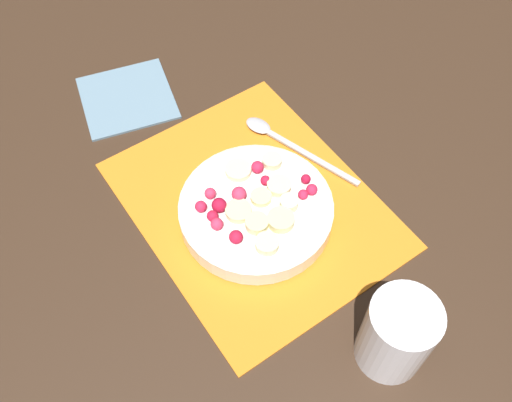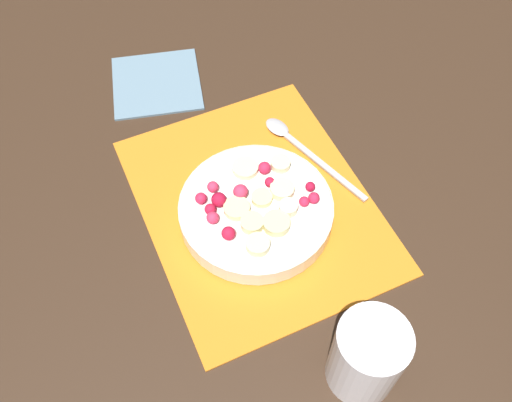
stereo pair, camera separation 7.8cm
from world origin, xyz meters
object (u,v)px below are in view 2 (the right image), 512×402
at_px(fruit_bowl, 256,209).
at_px(spoon, 295,142).
at_px(napkin, 156,82).
at_px(drinking_glass, 367,356).

relative_size(fruit_bowl, spoon, 1.06).
distance_m(spoon, napkin, 0.27).
bearing_deg(spoon, fruit_bowl, 113.45).
xyz_separation_m(drinking_glass, napkin, (0.57, 0.06, -0.05)).
relative_size(fruit_bowl, napkin, 1.21).
bearing_deg(napkin, fruit_bowl, -172.50).
bearing_deg(drinking_glass, fruit_bowl, 5.09).
bearing_deg(spoon, napkin, 17.07).
bearing_deg(napkin, drinking_glass, -173.57).
height_order(drinking_glass, napkin, drinking_glass).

